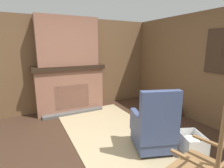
# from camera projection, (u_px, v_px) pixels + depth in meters

# --- Properties ---
(ground_plane) EXTENTS (14.00, 14.00, 0.00)m
(ground_plane) POSITION_uv_depth(u_px,v_px,m) (106.00, 155.00, 2.73)
(ground_plane) COLOR #3D281C
(wood_panel_wall_left) EXTENTS (0.06, 5.32, 2.37)m
(wood_panel_wall_left) POSITION_uv_depth(u_px,v_px,m) (67.00, 65.00, 4.55)
(wood_panel_wall_left) COLOR brown
(wood_panel_wall_left) RESTS_ON ground
(wood_panel_wall_back) EXTENTS (5.32, 0.09, 2.37)m
(wood_panel_wall_back) POSITION_uv_depth(u_px,v_px,m) (212.00, 70.00, 3.54)
(wood_panel_wall_back) COLOR brown
(wood_panel_wall_back) RESTS_ON ground
(fireplace_hearth) EXTENTS (0.60, 1.75, 1.19)m
(fireplace_hearth) POSITION_uv_depth(u_px,v_px,m) (70.00, 89.00, 4.47)
(fireplace_hearth) COLOR #93604C
(fireplace_hearth) RESTS_ON ground
(chimney_breast) EXTENTS (0.35, 1.46, 1.16)m
(chimney_breast) POSITION_uv_depth(u_px,v_px,m) (68.00, 41.00, 4.23)
(chimney_breast) COLOR #93604C
(chimney_breast) RESTS_ON fireplace_hearth
(area_rug) EXTENTS (3.55, 1.59, 0.01)m
(area_rug) POSITION_uv_depth(u_px,v_px,m) (120.00, 140.00, 3.16)
(area_rug) COLOR tan
(area_rug) RESTS_ON ground
(armchair) EXTENTS (0.78, 0.76, 1.06)m
(armchair) POSITION_uv_depth(u_px,v_px,m) (154.00, 129.00, 2.76)
(armchair) COLOR #3D4C75
(armchair) RESTS_ON ground
(firewood_stack) EXTENTS (0.44, 0.46, 0.25)m
(firewood_stack) POSITION_uv_depth(u_px,v_px,m) (169.00, 111.00, 4.24)
(firewood_stack) COLOR brown
(firewood_stack) RESTS_ON ground
(laundry_basket) EXTENTS (0.54, 0.47, 0.30)m
(laundry_basket) POSITION_uv_depth(u_px,v_px,m) (191.00, 143.00, 2.78)
(laundry_basket) COLOR white
(laundry_basket) RESTS_ON ground
(oil_lamp_vase) EXTENTS (0.11, 0.11, 0.26)m
(oil_lamp_vase) POSITION_uv_depth(u_px,v_px,m) (50.00, 62.00, 4.18)
(oil_lamp_vase) COLOR #B24C42
(oil_lamp_vase) RESTS_ON fireplace_hearth
(storage_case) EXTENTS (0.15, 0.23, 0.16)m
(storage_case) POSITION_uv_depth(u_px,v_px,m) (87.00, 61.00, 4.60)
(storage_case) COLOR black
(storage_case) RESTS_ON fireplace_hearth
(decorative_plate_on_mantel) EXTENTS (0.07, 0.28, 0.28)m
(decorative_plate_on_mantel) POSITION_uv_depth(u_px,v_px,m) (65.00, 60.00, 4.34)
(decorative_plate_on_mantel) COLOR #336093
(decorative_plate_on_mantel) RESTS_ON fireplace_hearth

